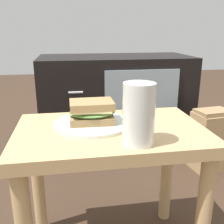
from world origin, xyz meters
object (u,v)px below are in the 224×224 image
object	(u,v)px
paper_bag	(210,140)
tv_cabinet	(115,100)
plate	(92,123)
beer_glass	(139,116)
sandwich_front	(92,112)

from	to	relation	value
paper_bag	tv_cabinet	bearing A→B (deg)	134.29
plate	beer_glass	size ratio (longest dim) A/B	1.46
beer_glass	paper_bag	size ratio (longest dim) A/B	0.46
tv_cabinet	sandwich_front	world-z (taller)	tv_cabinet
sandwich_front	beer_glass	size ratio (longest dim) A/B	0.91
plate	beer_glass	bearing A→B (deg)	-56.13
tv_cabinet	beer_glass	distance (m)	1.10
tv_cabinet	paper_bag	size ratio (longest dim) A/B	2.82
plate	paper_bag	world-z (taller)	plate
beer_glass	tv_cabinet	bearing A→B (deg)	83.05
tv_cabinet	beer_glass	size ratio (longest dim) A/B	6.08
tv_cabinet	sandwich_front	distance (m)	0.97
plate	sandwich_front	xyz separation A→B (m)	(0.00, 0.00, 0.04)
plate	paper_bag	distance (m)	0.87
paper_bag	plate	bearing A→B (deg)	-145.96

